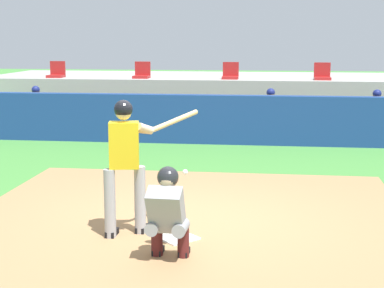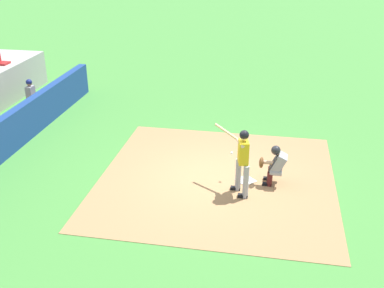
{
  "view_description": "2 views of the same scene",
  "coord_description": "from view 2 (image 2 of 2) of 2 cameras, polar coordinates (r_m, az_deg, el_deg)",
  "views": [
    {
      "loc": [
        1.16,
        -8.34,
        2.6
      ],
      "look_at": [
        0.0,
        0.7,
        1.0
      ],
      "focal_mm": 57.36,
      "sensor_mm": 36.0,
      "label": 1
    },
    {
      "loc": [
        -11.23,
        -1.36,
        6.3
      ],
      "look_at": [
        0.0,
        0.7,
        1.0
      ],
      "focal_mm": 43.56,
      "sensor_mm": 36.0,
      "label": 2
    }
  ],
  "objects": [
    {
      "name": "batter_at_plate",
      "position": [
        11.81,
        6.17,
        -1.72
      ],
      "size": [
        1.12,
        1.03,
        1.8
      ],
      "color": "#99999E",
      "rests_on": "ground"
    },
    {
      "name": "dugout_player_2",
      "position": [
        18.27,
        -18.77,
        5.61
      ],
      "size": [
        0.49,
        0.7,
        1.3
      ],
      "color": "#939399",
      "rests_on": "ground"
    },
    {
      "name": "home_plate",
      "position": [
        12.88,
        6.6,
        -4.45
      ],
      "size": [
        0.62,
        0.62,
        0.02
      ],
      "primitive_type": "cube",
      "rotation": [
        0.0,
        0.0,
        0.79
      ],
      "color": "white",
      "rests_on": "dirt_infield"
    },
    {
      "name": "stadium_seat_4",
      "position": [
        20.2,
        -22.42,
        9.39
      ],
      "size": [
        0.46,
        0.46,
        0.48
      ],
      "color": "#A51E1E",
      "rests_on": "stands_platform"
    },
    {
      "name": "ground_plane",
      "position": [
        12.95,
        3.06,
        -4.25
      ],
      "size": [
        80.0,
        80.0,
        0.0
      ],
      "primitive_type": "plane",
      "color": "#428438"
    },
    {
      "name": "catcher_crouched",
      "position": [
        12.6,
        10.06,
        -2.38
      ],
      "size": [
        0.49,
        1.53,
        1.13
      ],
      "color": "gray",
      "rests_on": "ground"
    },
    {
      "name": "dirt_infield",
      "position": [
        12.95,
        3.06,
        -4.23
      ],
      "size": [
        6.4,
        6.4,
        0.01
      ],
      "primitive_type": "cube",
      "color": "#9E754C",
      "rests_on": "ground"
    }
  ]
}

